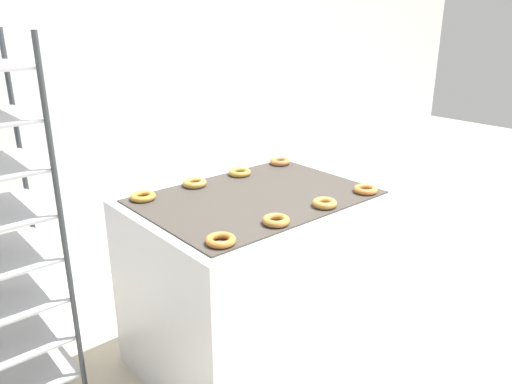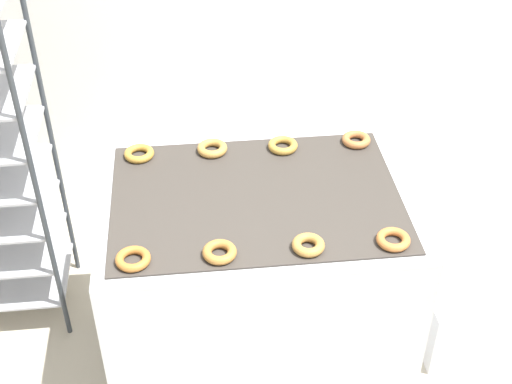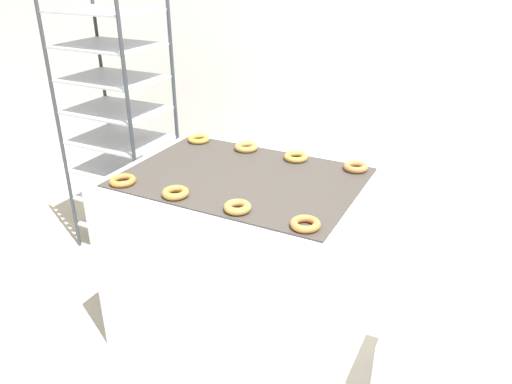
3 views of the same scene
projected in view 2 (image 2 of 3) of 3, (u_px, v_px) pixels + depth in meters
The scene contains 10 objects.
fryer_machine at pixel (256, 283), 3.09m from camera, with size 1.23×0.91×0.96m.
glaze_bin at pixel (460, 314), 3.36m from camera, with size 0.39×0.40×0.35m.
donut_near_left at pixel (133, 259), 2.49m from camera, with size 0.12×0.12×0.03m, color #B36B2C.
donut_near_midleft at pixel (220, 252), 2.51m from camera, with size 0.12×0.12×0.03m, color #AA7132.
donut_near_midright at pixel (308, 245), 2.54m from camera, with size 0.12×0.12×0.03m, color #AE7C3A.
donut_near_right at pixel (393, 240), 2.57m from camera, with size 0.12×0.12×0.03m, color #BD6E34.
donut_far_left at pixel (139, 154), 3.00m from camera, with size 0.13×0.13×0.03m, color #B28231.
donut_far_midleft at pixel (212, 148), 3.03m from camera, with size 0.13×0.13×0.03m, color #B2813C.
donut_far_midright at pixel (283, 145), 3.05m from camera, with size 0.13×0.13×0.03m, color #AB7F34.
donut_far_right at pixel (356, 140), 3.09m from camera, with size 0.12×0.12×0.03m, color #AE6938.
Camera 2 is at (-0.24, -1.49, 2.67)m, focal length 50.00 mm.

